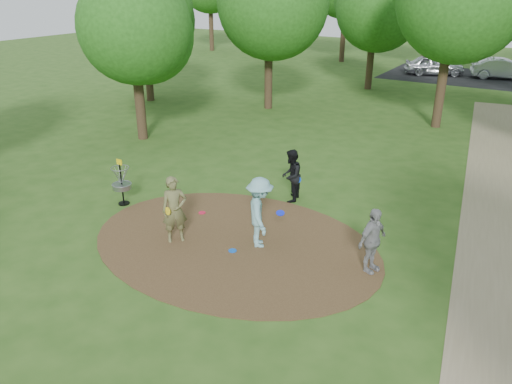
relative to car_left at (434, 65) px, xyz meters
The scene contains 15 objects.
ground 29.61m from the car_left, 86.99° to the right, with size 100.00×100.00×0.00m, color #2D5119.
dirt_clearing 29.61m from the car_left, 86.99° to the right, with size 8.40×8.40×0.02m, color #47301C.
footpath 28.72m from the car_left, 73.71° to the right, with size 2.00×40.00×0.01m, color #8C7A5B.
parking_lot 3.65m from the car_left, ahead, with size 14.00×8.00×0.01m, color black.
player_observer_with_disc 30.28m from the car_left, 89.79° to the right, with size 0.80×0.82×1.90m.
player_throwing_with_disc 29.37m from the car_left, 85.63° to the right, with size 1.48×1.47×1.98m.
player_walking_with_disc 26.23m from the car_left, 86.58° to the right, with size 0.84×0.98×1.75m.
player_waiting_with_disc 29.45m from the car_left, 79.69° to the right, with size 0.70×1.08×1.72m.
disc_ground_cyan 28.22m from the car_left, 86.97° to the right, with size 0.22×0.22×0.02m, color #1A91D6.
disc_ground_blue 30.04m from the car_left, 86.57° to the right, with size 0.22×0.22×0.02m, color blue.
disc_ground_red 28.52m from the car_left, 90.66° to the right, with size 0.22×0.22×0.02m, color red.
car_left is the anchor object (origin of this frame).
car_right 4.74m from the car_left, 11.43° to the left, with size 1.53×4.39×1.45m, color #B6BBBF.
disc_golf_basket 29.40m from the car_left, 95.75° to the right, with size 0.63×0.63×1.54m.
tree_ring 22.19m from the car_left, 79.20° to the right, with size 37.90×45.62×8.89m.
Camera 1 is at (6.87, -10.07, 6.79)m, focal length 35.00 mm.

